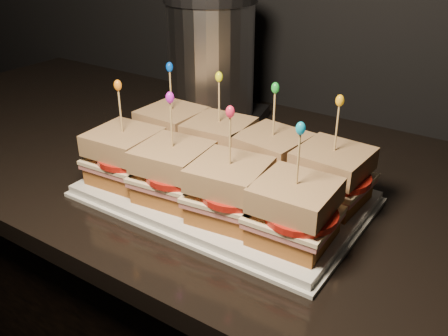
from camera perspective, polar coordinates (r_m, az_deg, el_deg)
The scene contains 62 objects.
granite_slab at distance 0.82m, azimuth 14.02°, elevation -4.61°, with size 2.18×0.68×0.03m, color black.
platter at distance 0.79m, azimuth 0.00°, elevation -2.99°, with size 0.42×0.26×0.02m, color silver.
platter_rim at distance 0.79m, azimuth 0.00°, elevation -3.37°, with size 0.43×0.27×0.01m, color silver.
sandwich_0_bread_bot at distance 0.90m, azimuth -5.80°, elevation 2.51°, with size 0.10×0.10×0.03m, color brown.
sandwich_0_ham at distance 0.89m, azimuth -5.85°, elevation 3.52°, with size 0.11×0.10×0.01m, color #CB6063.
sandwich_0_cheese at distance 0.89m, azimuth -5.87°, elevation 3.94°, with size 0.11×0.10×0.01m, color beige.
sandwich_0_tomato at distance 0.88m, azimuth -5.53°, elevation 4.09°, with size 0.10×0.10×0.01m, color #B51A11.
sandwich_0_bread_top at distance 0.88m, azimuth -5.96°, elevation 5.65°, with size 0.10×0.10×0.03m, color #682D0F.
sandwich_0_pick at distance 0.86m, azimuth -6.10°, elevation 8.53°, with size 0.00×0.00×0.09m, color tan.
sandwich_0_frill at distance 0.85m, azimuth -6.25°, elevation 11.41°, with size 0.01×0.01×0.02m, color blue.
sandwich_1_bread_bot at distance 0.84m, azimuth -0.53°, elevation 0.96°, with size 0.10×0.10×0.03m, color brown.
sandwich_1_ham at distance 0.84m, azimuth -0.54°, elevation 2.02°, with size 0.11×0.10×0.01m, color #CB6063.
sandwich_1_cheese at distance 0.83m, azimuth -0.54°, elevation 2.46°, with size 0.11×0.10×0.01m, color beige.
sandwich_1_tomato at distance 0.82m, azimuth -0.09°, elevation 2.59°, with size 0.10×0.10×0.01m, color #B51A11.
sandwich_1_bread_top at distance 0.82m, azimuth -0.55°, elevation 4.27°, with size 0.10×0.10×0.03m, color #682D0F.
sandwich_1_pick at distance 0.81m, azimuth -0.56°, elevation 7.32°, with size 0.00×0.00×0.09m, color tan.
sandwich_1_frill at distance 0.79m, azimuth -0.58°, elevation 10.39°, with size 0.01×0.01×0.02m, color #E1EA12.
sandwich_2_bread_bot at distance 0.80m, azimuth 5.40°, elevation -0.81°, with size 0.10×0.10×0.03m, color brown.
sandwich_2_ham at distance 0.79m, azimuth 5.45°, elevation 0.30°, with size 0.11×0.10×0.01m, color #CB6063.
sandwich_2_cheese at distance 0.79m, azimuth 5.47°, elevation 0.75°, with size 0.11×0.10×0.01m, color beige.
sandwich_2_tomato at distance 0.77m, azimuth 6.06°, elevation 0.87°, with size 0.10×0.10×0.01m, color #B51A11.
sandwich_2_bread_top at distance 0.78m, azimuth 5.57°, elevation 2.65°, with size 0.10×0.10×0.03m, color #682D0F.
sandwich_2_pick at distance 0.76m, azimuth 5.72°, elevation 5.87°, with size 0.00×0.00×0.09m, color tan.
sandwich_2_frill at distance 0.74m, azimuth 5.88°, elevation 9.11°, with size 0.01×0.01×0.02m, color green.
sandwich_3_bread_bot at distance 0.76m, azimuth 11.98°, elevation -2.76°, with size 0.10×0.10×0.03m, color brown.
sandwich_3_ham at distance 0.75m, azimuth 12.11°, elevation -1.62°, with size 0.11×0.10×0.01m, color #CB6063.
sandwich_3_cheese at distance 0.75m, azimuth 12.16°, elevation -1.15°, with size 0.11×0.10×0.01m, color beige.
sandwich_3_tomato at distance 0.74m, azimuth 12.88°, elevation -1.06°, with size 0.10×0.10×0.01m, color #B51A11.
sandwich_3_bread_top at distance 0.74m, azimuth 12.37°, elevation 0.81°, with size 0.10×0.10×0.03m, color #682D0F.
sandwich_3_pick at distance 0.72m, azimuth 12.73°, elevation 4.15°, with size 0.00×0.00×0.09m, color tan.
sandwich_3_frill at distance 0.70m, azimuth 13.10°, elevation 7.52°, with size 0.01×0.01×0.02m, color #F1A510.
sandwich_4_bread_bot at distance 0.82m, azimuth -11.10°, elevation -0.39°, with size 0.10×0.10×0.03m, color brown.
sandwich_4_ham at distance 0.81m, azimuth -11.20°, elevation 0.69°, with size 0.11×0.10×0.01m, color #CB6063.
sandwich_4_cheese at distance 0.81m, azimuth -11.25°, elevation 1.13°, with size 0.11×0.10×0.01m, color beige.
sandwich_4_tomato at distance 0.80m, azimuth -10.98°, elevation 1.25°, with size 0.10×0.10×0.01m, color #B51A11.
sandwich_4_bread_top at distance 0.80m, azimuth -11.43°, elevation 2.98°, with size 0.10×0.10×0.03m, color #682D0F.
sandwich_4_pick at distance 0.78m, azimuth -11.74°, elevation 6.10°, with size 0.00×0.00×0.09m, color tan.
sandwich_4_frill at distance 0.77m, azimuth -12.05°, elevation 9.24°, with size 0.01×0.01×0.02m, color orange.
sandwich_5_bread_bot at distance 0.76m, azimuth -5.67°, elevation -2.34°, with size 0.10×0.10×0.03m, color brown.
sandwich_5_ham at distance 0.75m, azimuth -5.73°, elevation -1.19°, with size 0.11×0.10×0.01m, color #CB6063.
sandwich_5_cheese at distance 0.75m, azimuth -5.76°, elevation -0.72°, with size 0.11×0.10×0.01m, color beige.
sandwich_5_tomato at distance 0.73m, azimuth -5.35°, elevation -0.62°, with size 0.10×0.10×0.01m, color #B51A11.
sandwich_5_bread_top at distance 0.74m, azimuth -5.86°, elevation 1.25°, with size 0.10×0.10×0.03m, color #682D0F.
sandwich_5_pick at distance 0.72m, azimuth -6.03°, elevation 4.61°, with size 0.00×0.00×0.09m, color tan.
sandwich_5_frill at distance 0.70m, azimuth -6.21°, elevation 8.01°, with size 0.01×0.01×0.02m, color #CA1ED0.
sandwich_6_bread_bot at distance 0.71m, azimuth 0.64°, elevation -4.57°, with size 0.10×0.10×0.03m, color brown.
sandwich_6_ham at distance 0.70m, azimuth 0.65°, elevation -3.36°, with size 0.11×0.10×0.01m, color #CB6063.
sandwich_6_cheese at distance 0.70m, azimuth 0.65°, elevation -2.86°, with size 0.11×0.10×0.01m, color beige.
sandwich_6_tomato at distance 0.68m, azimuth 1.22°, elevation -2.80°, with size 0.10×0.10×0.01m, color #B51A11.
sandwich_6_bread_top at distance 0.68m, azimuth 0.66°, elevation -0.78°, with size 0.10×0.10×0.03m, color #682D0F.
sandwich_6_pick at distance 0.66m, azimuth 0.68°, elevation 2.80°, with size 0.00×0.00×0.09m, color tan.
sandwich_6_frill at distance 0.64m, azimuth 0.70°, elevation 6.45°, with size 0.01×0.01×0.02m, color #F02348.
sandwich_7_bread_bot at distance 0.67m, azimuth 7.88°, elevation -7.04°, with size 0.10×0.10×0.03m, color brown.
sandwich_7_ham at distance 0.66m, azimuth 7.98°, elevation -5.79°, with size 0.11×0.10×0.01m, color #CB6063.
sandwich_7_cheese at distance 0.65m, azimuth 8.02°, elevation -5.28°, with size 0.11×0.10×0.01m, color beige.
sandwich_7_tomato at distance 0.64m, azimuth 8.78°, elevation -5.26°, with size 0.10×0.10×0.01m, color #B51A11.
sandwich_7_bread_top at distance 0.64m, azimuth 8.18°, elevation -3.11°, with size 0.10×0.10×0.03m, color #682D0F.
sandwich_7_pick at distance 0.62m, azimuth 8.46°, elevation 0.64°, with size 0.00×0.00×0.09m, color tan.
sandwich_7_frill at distance 0.60m, azimuth 8.75°, elevation 4.50°, with size 0.01×0.01×0.02m, color #0B96BC.
appliance_base at distance 1.07m, azimuth -1.41°, elevation 5.76°, with size 0.21×0.17×0.03m, color #262628.
appliance_body at distance 1.04m, azimuth -1.49°, elevation 12.27°, with size 0.17×0.17×0.23m, color silver.
appliance at distance 1.04m, azimuth -1.49°, elevation 12.04°, with size 0.21×0.17×0.27m, color silver, non-canonical shape.
Camera 1 is at (0.05, 1.00, 1.34)m, focal length 40.00 mm.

